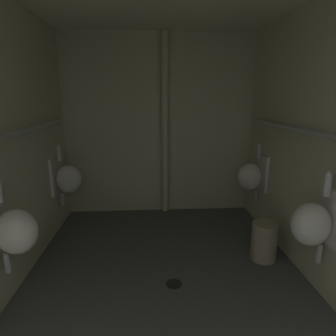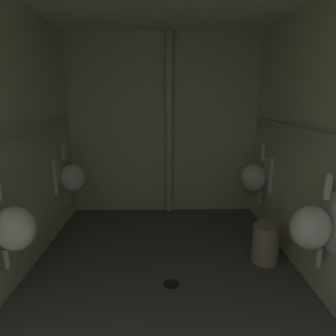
{
  "view_description": "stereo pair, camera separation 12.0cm",
  "coord_description": "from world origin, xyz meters",
  "views": [
    {
      "loc": [
        -0.12,
        -0.08,
        1.59
      ],
      "look_at": [
        0.04,
        2.53,
        0.94
      ],
      "focal_mm": 30.17,
      "sensor_mm": 36.0,
      "label": 1
    },
    {
      "loc": [
        -0.0,
        -0.08,
        1.59
      ],
      "look_at": [
        0.04,
        2.53,
        0.94
      ],
      "focal_mm": 30.17,
      "sensor_mm": 36.0,
      "label": 2
    }
  ],
  "objects": [
    {
      "name": "floor",
      "position": [
        0.0,
        1.89,
        -0.04
      ],
      "size": [
        2.66,
        3.9,
        0.08
      ],
      "primitive_type": "cube",
      "color": "#4C4F4C",
      "rests_on": "ground"
    },
    {
      "name": "wall_back",
      "position": [
        0.0,
        3.81,
        1.21
      ],
      "size": [
        2.66,
        0.06,
        2.42
      ],
      "primitive_type": "cube",
      "color": "beige",
      "rests_on": "ground"
    },
    {
      "name": "urinal_left_mid",
      "position": [
        -1.12,
        1.87,
        0.65
      ],
      "size": [
        0.32,
        0.3,
        0.76
      ],
      "color": "silver"
    },
    {
      "name": "urinal_left_far",
      "position": [
        -1.12,
        3.24,
        0.65
      ],
      "size": [
        0.32,
        0.3,
        0.76
      ],
      "color": "silver"
    },
    {
      "name": "urinal_right_mid",
      "position": [
        1.12,
        1.85,
        0.65
      ],
      "size": [
        0.32,
        0.3,
        0.76
      ],
      "color": "silver"
    },
    {
      "name": "urinal_right_far",
      "position": [
        1.12,
        3.22,
        0.65
      ],
      "size": [
        0.32,
        0.3,
        0.76
      ],
      "color": "silver"
    },
    {
      "name": "supply_pipe_right",
      "position": [
        1.21,
        1.86,
        1.31
      ],
      "size": [
        0.06,
        3.17,
        0.06
      ],
      "color": "#B2B2B2"
    },
    {
      "name": "standpipe_back_wall",
      "position": [
        0.08,
        3.7,
        1.21
      ],
      "size": [
        0.09,
        0.09,
        2.37
      ],
      "primitive_type": "cylinder",
      "color": "beige",
      "rests_on": "ground"
    },
    {
      "name": "floor_drain",
      "position": [
        0.07,
        2.07,
        0.0
      ],
      "size": [
        0.14,
        0.14,
        0.01
      ],
      "primitive_type": "cylinder",
      "color": "black",
      "rests_on": "ground"
    },
    {
      "name": "waste_bin",
      "position": [
        1.0,
        2.42,
        0.19
      ],
      "size": [
        0.25,
        0.25,
        0.39
      ],
      "primitive_type": "cylinder",
      "color": "#9E937A",
      "rests_on": "ground"
    }
  ]
}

